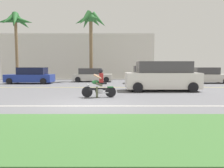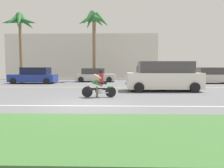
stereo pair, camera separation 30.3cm
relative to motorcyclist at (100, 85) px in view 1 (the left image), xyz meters
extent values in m
cube|color=slate|center=(-0.46, 0.89, -0.66)|extent=(56.00, 30.00, 0.04)
cube|color=#3D6B33|center=(-0.46, -6.21, -0.61)|extent=(56.00, 3.80, 0.06)
cube|color=silver|center=(-0.46, -2.55, -0.64)|extent=(50.40, 0.12, 0.01)
cube|color=yellow|center=(-0.46, 5.46, -0.64)|extent=(50.40, 0.12, 0.01)
cylinder|color=black|center=(-0.64, -0.01, -0.36)|extent=(0.58, 0.09, 0.57)
cylinder|color=black|center=(0.61, 0.01, -0.36)|extent=(0.58, 0.09, 0.57)
cylinder|color=#B7BAC1|center=(-0.54, 0.00, -0.12)|extent=(0.26, 0.05, 0.50)
cube|color=black|center=(-0.02, 0.00, -0.20)|extent=(1.05, 0.11, 0.11)
cube|color=#B7BAC1|center=(0.03, 0.00, -0.32)|extent=(0.31, 0.20, 0.23)
ellipsoid|color=#236B33|center=(-0.19, 0.00, 0.16)|extent=(0.42, 0.23, 0.21)
cube|color=black|center=(0.18, 0.01, 0.10)|extent=(0.46, 0.22, 0.10)
cube|color=#236B33|center=(0.59, 0.01, -0.10)|extent=(0.31, 0.16, 0.06)
cylinder|color=#B7BAC1|center=(-0.47, 0.00, 0.12)|extent=(0.04, 0.59, 0.03)
sphere|color=#B7BAC1|center=(-0.58, 0.00, 0.00)|extent=(0.13, 0.13, 0.13)
cylinder|color=#B7BAC1|center=(0.25, -0.11, -0.38)|extent=(0.48, 0.07, 0.07)
cube|color=maroon|center=(0.12, 0.01, 0.39)|extent=(0.22, 0.31, 0.48)
sphere|color=black|center=(0.08, 0.00, 0.75)|extent=(0.25, 0.25, 0.25)
cylinder|color=#51563D|center=(0.00, 0.10, 0.06)|extent=(0.39, 0.13, 0.24)
cylinder|color=#51563D|center=(0.00, -0.09, 0.06)|extent=(0.39, 0.13, 0.24)
cylinder|color=#51563D|center=(-0.11, -0.13, -0.35)|extent=(0.11, 0.11, 0.58)
cylinder|color=#51563D|center=(-0.15, 0.12, -0.38)|extent=(0.20, 0.11, 0.32)
cylinder|color=tan|center=(-0.08, 0.19, 0.46)|extent=(0.43, 0.09, 0.27)
cylinder|color=tan|center=(-0.07, -0.19, 0.46)|extent=(0.43, 0.09, 0.27)
cube|color=white|center=(4.04, 3.13, 0.05)|extent=(4.87, 1.95, 1.04)
cube|color=#444346|center=(4.13, 3.13, 0.94)|extent=(3.51, 1.67, 0.75)
cylinder|color=black|center=(5.77, 4.10, -0.32)|extent=(0.64, 0.23, 0.64)
cylinder|color=black|center=(2.28, 4.05, -0.32)|extent=(0.64, 0.23, 0.64)
cylinder|color=black|center=(5.79, 2.21, -0.32)|extent=(0.64, 0.23, 0.64)
cylinder|color=black|center=(2.31, 2.16, -0.32)|extent=(0.64, 0.23, 0.64)
cylinder|color=black|center=(6.56, 3.16, 0.10)|extent=(0.21, 0.58, 0.58)
cube|color=navy|center=(-7.17, 9.30, -0.13)|extent=(4.42, 1.86, 0.72)
cube|color=black|center=(-6.91, 9.29, 0.56)|extent=(2.57, 1.57, 0.66)
cylinder|color=black|center=(-5.58, 10.14, -0.36)|extent=(0.56, 0.19, 0.56)
cylinder|color=black|center=(-8.73, 10.21, -0.36)|extent=(0.56, 0.19, 0.56)
cylinder|color=black|center=(-5.62, 8.38, -0.36)|extent=(0.56, 0.19, 0.56)
cylinder|color=black|center=(-8.77, 8.46, -0.36)|extent=(0.56, 0.19, 0.56)
cube|color=beige|center=(-1.36, 11.75, -0.16)|extent=(4.09, 1.80, 0.66)
cube|color=#3B3A3D|center=(-1.61, 11.75, 0.48)|extent=(2.38, 1.54, 0.61)
cylinder|color=black|center=(-2.84, 10.88, -0.36)|extent=(0.56, 0.19, 0.56)
cylinder|color=black|center=(0.09, 10.85, -0.36)|extent=(0.56, 0.19, 0.56)
cylinder|color=black|center=(-2.82, 12.64, -0.36)|extent=(0.56, 0.19, 0.56)
cylinder|color=black|center=(0.11, 12.61, -0.36)|extent=(0.56, 0.19, 0.56)
cube|color=white|center=(4.25, 9.53, -0.09)|extent=(4.19, 1.70, 0.80)
cube|color=#444346|center=(4.00, 9.53, 0.67)|extent=(2.44, 1.44, 0.73)
cylinder|color=black|center=(2.74, 8.74, -0.36)|extent=(0.56, 0.19, 0.56)
cylinder|color=black|center=(5.73, 8.68, -0.36)|extent=(0.56, 0.19, 0.56)
cylinder|color=black|center=(2.77, 10.37, -0.36)|extent=(0.56, 0.19, 0.56)
cylinder|color=black|center=(5.76, 10.31, -0.36)|extent=(0.56, 0.19, 0.56)
cube|color=beige|center=(10.11, 9.81, -0.13)|extent=(3.82, 1.90, 0.72)
cube|color=#3B3A3D|center=(9.89, 9.82, 0.56)|extent=(2.24, 1.58, 0.66)
cylinder|color=black|center=(8.73, 9.02, -0.36)|extent=(0.57, 0.21, 0.56)
cylinder|color=black|center=(8.82, 10.73, -0.36)|extent=(0.57, 0.21, 0.56)
cylinder|color=black|center=(11.50, 10.60, -0.36)|extent=(0.57, 0.21, 0.56)
cylinder|color=brown|center=(-9.72, 12.41, 2.72)|extent=(0.31, 0.31, 6.73)
sphere|color=#28662D|center=(-9.72, 12.41, 6.08)|extent=(0.80, 0.80, 0.80)
cone|color=#28662D|center=(-8.82, 12.34, 5.86)|extent=(2.16, 0.88, 1.11)
cone|color=#28662D|center=(-9.29, 13.20, 5.86)|extent=(1.63, 2.19, 1.60)
cone|color=#28662D|center=(-10.18, 13.18, 5.86)|extent=(1.72, 2.19, 1.26)
cone|color=#28662D|center=(-10.60, 12.24, 5.86)|extent=(2.21, 1.10, 1.14)
cone|color=#28662D|center=(-10.05, 11.57, 5.86)|extent=(1.44, 2.19, 1.69)
cone|color=#28662D|center=(-9.42, 11.56, 5.86)|extent=(1.33, 2.12, 1.85)
cylinder|color=brown|center=(-1.66, 12.98, 2.85)|extent=(0.37, 0.37, 6.98)
sphere|color=#337538|center=(-1.66, 12.98, 6.34)|extent=(0.97, 0.97, 0.97)
cone|color=#337538|center=(-0.79, 13.13, 6.12)|extent=(2.02, 1.02, 1.84)
cone|color=#337538|center=(-1.23, 13.75, 6.12)|extent=(1.63, 2.16, 1.46)
cone|color=#337538|center=(-2.22, 13.66, 6.12)|extent=(1.70, 1.85, 1.95)
cone|color=#337538|center=(-2.54, 13.10, 6.12)|extent=(2.15, 0.98, 1.46)
cone|color=#337538|center=(-2.24, 12.31, 6.12)|extent=(1.77, 1.90, 1.87)
cone|color=#337538|center=(-1.21, 12.23, 6.12)|extent=(1.67, 2.13, 1.06)
cube|color=beige|center=(-3.84, 18.89, 2.29)|extent=(19.99, 4.00, 5.87)
camera|label=1|loc=(0.68, -11.41, 1.00)|focal=34.80mm
camera|label=2|loc=(0.98, -11.41, 1.00)|focal=34.80mm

